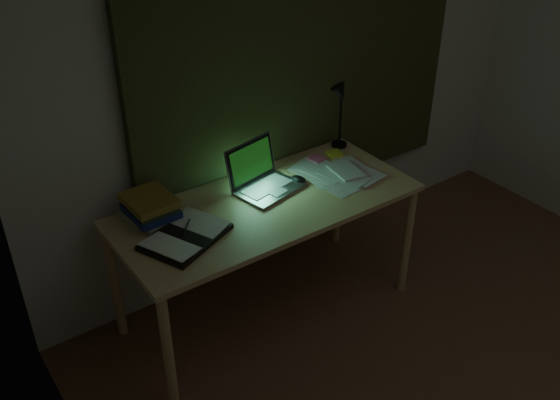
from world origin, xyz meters
The scene contains 11 objects.
wall_back centered at (0.00, 2.00, 1.25)m, with size 3.50×0.00×2.50m, color silver.
curtain centered at (0.00, 1.96, 1.45)m, with size 2.20×0.06×2.00m, color #33361B.
desk centered at (-0.54, 1.56, 0.37)m, with size 1.63×0.71×0.74m, color tan, non-canonical shape.
laptop centered at (-0.46, 1.66, 0.87)m, with size 0.34×0.39×0.25m, color #A1A2A6, non-canonical shape.
open_textbook centered at (-1.04, 1.52, 0.76)m, with size 0.40×0.29×0.03m, color white, non-canonical shape.
book_stack centered at (-1.10, 1.77, 0.81)m, with size 0.22×0.26×0.14m, color white, non-canonical shape.
loose_papers centered at (-0.04, 1.58, 0.75)m, with size 0.32×0.34×0.02m, color silver, non-canonical shape.
mouse centered at (-0.27, 1.64, 0.76)m, with size 0.06×0.09×0.03m, color black.
sticky_yellow centered at (0.10, 1.78, 0.75)m, with size 0.08×0.08×0.02m, color yellow.
sticky_pink centered at (-0.04, 1.78, 0.75)m, with size 0.08×0.08×0.02m, color pink.
desk_lamp centered at (0.19, 1.85, 1.00)m, with size 0.34×0.26×0.51m, color black, non-canonical shape.
Camera 1 is at (-2.08, -0.74, 2.49)m, focal length 40.00 mm.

